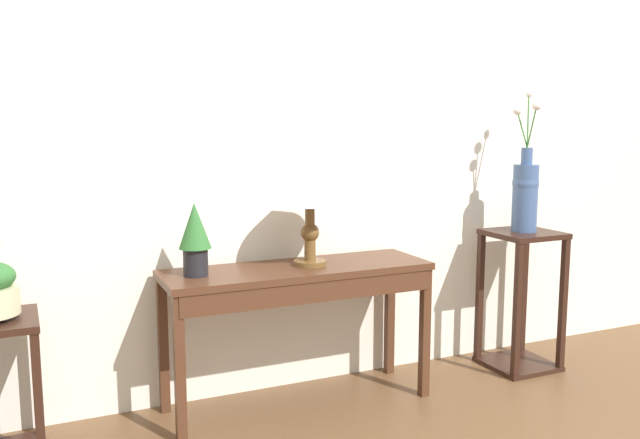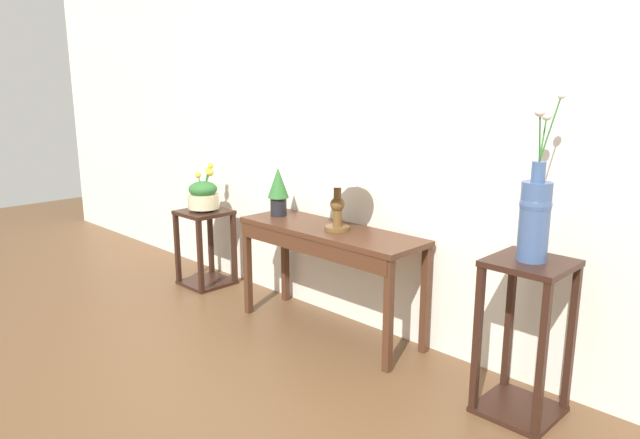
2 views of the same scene
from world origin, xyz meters
The scene contains 6 objects.
back_wall_with_art centered at (0.00, 1.39, 1.40)m, with size 9.00×0.10×2.80m.
console_table centered at (-0.11, 1.06, 0.63)m, with size 1.35×0.43×0.72m.
table_lamp centered at (-0.04, 1.08, 1.10)m, with size 0.37×0.37×0.50m.
potted_plant_on_console centered at (-0.62, 1.09, 0.91)m, with size 0.15×0.15×0.35m.
pedestal_stand_right centered at (1.28, 1.04, 0.41)m, with size 0.38×0.38×0.81m.
flower_vase_tall_right centered at (1.28, 1.04, 1.05)m, with size 0.15×0.18×0.80m.
Camera 1 is at (-1.36, -1.94, 1.44)m, focal length 37.72 mm.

